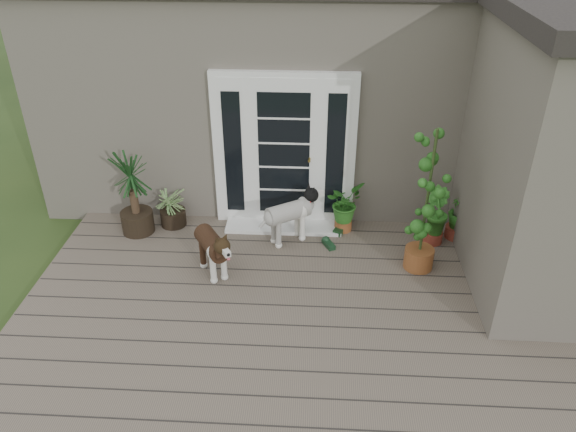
{
  "coord_description": "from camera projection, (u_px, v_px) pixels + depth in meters",
  "views": [
    {
      "loc": [
        0.24,
        -4.13,
        4.21
      ],
      "look_at": [
        -0.1,
        1.75,
        0.7
      ],
      "focal_mm": 34.33,
      "sensor_mm": 36.0,
      "label": 1
    }
  ],
  "objects": [
    {
      "name": "brindle_dog",
      "position": [
        212.0,
        251.0,
        6.64
      ],
      "size": [
        0.69,
        0.83,
        0.64
      ],
      "primitive_type": null,
      "rotation": [
        0.0,
        0.0,
        3.7
      ],
      "color": "#402617",
      "rests_on": "deck"
    },
    {
      "name": "herb_b",
      "position": [
        434.0,
        223.0,
        7.26
      ],
      "size": [
        0.51,
        0.51,
        0.58
      ],
      "primitive_type": "imported",
      "rotation": [
        0.0,
        0.0,
        1.99
      ],
      "color": "#235C1A",
      "rests_on": "deck"
    },
    {
      "name": "deck",
      "position": [
        290.0,
        329.0,
        6.02
      ],
      "size": [
        6.2,
        4.6,
        0.12
      ],
      "primitive_type": "cube",
      "color": "#6B5B4C",
      "rests_on": "ground"
    },
    {
      "name": "sapling",
      "position": [
        427.0,
        200.0,
        6.42
      ],
      "size": [
        0.69,
        0.69,
        1.91
      ],
      "primitive_type": null,
      "rotation": [
        0.0,
        0.0,
        0.26
      ],
      "color": "#1C4D16",
      "rests_on": "deck"
    },
    {
      "name": "house_main",
      "position": [
        304.0,
        80.0,
        8.9
      ],
      "size": [
        7.4,
        4.0,
        3.1
      ],
      "primitive_type": "cube",
      "color": "#665E54",
      "rests_on": "ground"
    },
    {
      "name": "herb_a",
      "position": [
        344.0,
        210.0,
        7.51
      ],
      "size": [
        0.68,
        0.68,
        0.64
      ],
      "primitive_type": "imported",
      "rotation": [
        0.0,
        0.0,
        1.04
      ],
      "color": "#235C1A",
      "rests_on": "deck"
    },
    {
      "name": "white_dog",
      "position": [
        288.0,
        220.0,
        7.26
      ],
      "size": [
        0.84,
        0.71,
        0.65
      ],
      "primitive_type": null,
      "rotation": [
        0.0,
        0.0,
        -1.0
      ],
      "color": "silver",
      "rests_on": "deck"
    },
    {
      "name": "door_unit",
      "position": [
        284.0,
        151.0,
        7.33
      ],
      "size": [
        1.9,
        0.14,
        2.15
      ],
      "primitive_type": "cube",
      "color": "white",
      "rests_on": "deck"
    },
    {
      "name": "clog_left",
      "position": [
        329.0,
        244.0,
        7.29
      ],
      "size": [
        0.24,
        0.31,
        0.08
      ],
      "primitive_type": null,
      "rotation": [
        0.0,
        0.0,
        0.46
      ],
      "color": "black",
      "rests_on": "deck"
    },
    {
      "name": "herb_c",
      "position": [
        458.0,
        220.0,
        7.37
      ],
      "size": [
        0.41,
        0.41,
        0.54
      ],
      "primitive_type": "imported",
      "rotation": [
        0.0,
        0.0,
        4.52
      ],
      "color": "#1A5518",
      "rests_on": "deck"
    },
    {
      "name": "door_step",
      "position": [
        284.0,
        226.0,
        7.7
      ],
      "size": [
        1.6,
        0.4,
        0.05
      ],
      "primitive_type": "cube",
      "color": "white",
      "rests_on": "deck"
    },
    {
      "name": "yucca",
      "position": [
        133.0,
        193.0,
        7.33
      ],
      "size": [
        1.02,
        1.02,
        1.2
      ],
      "primitive_type": null,
      "rotation": [
        0.0,
        0.0,
        -0.27
      ],
      "color": "black",
      "rests_on": "deck"
    },
    {
      "name": "clog_right",
      "position": [
        341.0,
        228.0,
        7.6
      ],
      "size": [
        0.29,
        0.38,
        0.1
      ],
      "primitive_type": null,
      "rotation": [
        0.0,
        0.0,
        -0.42
      ],
      "color": "black",
      "rests_on": "deck"
    },
    {
      "name": "spider_plant",
      "position": [
        172.0,
        205.0,
        7.63
      ],
      "size": [
        0.73,
        0.73,
        0.63
      ],
      "primitive_type": null,
      "rotation": [
        0.0,
        0.0,
        -0.3
      ],
      "color": "#92BC74",
      "rests_on": "deck"
    },
    {
      "name": "house_wing",
      "position": [
        558.0,
        169.0,
        6.06
      ],
      "size": [
        1.6,
        2.4,
        3.1
      ],
      "primitive_type": "cube",
      "color": "#665E54",
      "rests_on": "ground"
    }
  ]
}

